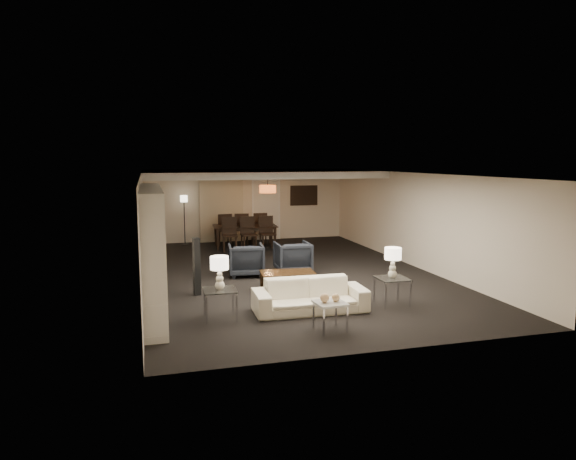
# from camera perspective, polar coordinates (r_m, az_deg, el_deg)

# --- Properties ---
(floor) EXTENTS (11.00, 11.00, 0.00)m
(floor) POSITION_cam_1_polar(r_m,az_deg,el_deg) (13.02, 0.00, -4.80)
(floor) COLOR black
(floor) RESTS_ON ground
(ceiling) EXTENTS (7.00, 11.00, 0.02)m
(ceiling) POSITION_cam_1_polar(r_m,az_deg,el_deg) (12.70, 0.00, 6.27)
(ceiling) COLOR silver
(ceiling) RESTS_ON ground
(wall_back) EXTENTS (7.00, 0.02, 2.50)m
(wall_back) POSITION_cam_1_polar(r_m,az_deg,el_deg) (18.13, -4.63, 2.79)
(wall_back) COLOR beige
(wall_back) RESTS_ON ground
(wall_front) EXTENTS (7.00, 0.02, 2.50)m
(wall_front) POSITION_cam_1_polar(r_m,az_deg,el_deg) (7.71, 10.95, -4.35)
(wall_front) COLOR beige
(wall_front) RESTS_ON ground
(wall_left) EXTENTS (0.02, 11.00, 2.50)m
(wall_left) POSITION_cam_1_polar(r_m,az_deg,el_deg) (12.35, -15.85, 0.09)
(wall_left) COLOR beige
(wall_left) RESTS_ON ground
(wall_right) EXTENTS (0.02, 11.00, 2.50)m
(wall_right) POSITION_cam_1_polar(r_m,az_deg,el_deg) (14.13, 13.81, 1.12)
(wall_right) COLOR beige
(wall_right) RESTS_ON ground
(ceiling_soffit) EXTENTS (7.00, 4.00, 0.20)m
(ceiling_soffit) POSITION_cam_1_polar(r_m,az_deg,el_deg) (16.11, -3.33, 6.25)
(ceiling_soffit) COLOR silver
(ceiling_soffit) RESTS_ON ceiling
(curtains) EXTENTS (1.50, 0.12, 2.40)m
(curtains) POSITION_cam_1_polar(r_m,az_deg,el_deg) (17.91, -7.41, 2.53)
(curtains) COLOR beige
(curtains) RESTS_ON wall_back
(door) EXTENTS (0.90, 0.05, 2.10)m
(door) POSITION_cam_1_polar(r_m,az_deg,el_deg) (18.27, -2.44, 2.22)
(door) COLOR silver
(door) RESTS_ON wall_back
(painting) EXTENTS (0.95, 0.04, 0.65)m
(painting) POSITION_cam_1_polar(r_m,az_deg,el_deg) (18.58, 1.77, 3.86)
(painting) COLOR #142D38
(painting) RESTS_ON wall_back
(media_unit) EXTENTS (0.38, 3.40, 2.35)m
(media_unit) POSITION_cam_1_polar(r_m,az_deg,el_deg) (9.79, -14.81, -2.31)
(media_unit) COLOR white
(media_unit) RESTS_ON wall_left
(pendant_light) EXTENTS (0.52, 0.52, 0.24)m
(pendant_light) POSITION_cam_1_polar(r_m,az_deg,el_deg) (16.19, -2.27, 4.57)
(pendant_light) COLOR #D8591E
(pendant_light) RESTS_ON ceiling_soffit
(sofa) EXTENTS (2.15, 0.89, 0.62)m
(sofa) POSITION_cam_1_polar(r_m,az_deg,el_deg) (9.76, 2.46, -7.28)
(sofa) COLOR beige
(sofa) RESTS_ON floor
(coffee_table) EXTENTS (1.23, 0.79, 0.42)m
(coffee_table) POSITION_cam_1_polar(r_m,az_deg,el_deg) (11.27, -0.05, -5.72)
(coffee_table) COLOR black
(coffee_table) RESTS_ON floor
(armchair_left) EXTENTS (0.93, 0.95, 0.79)m
(armchair_left) POSITION_cam_1_polar(r_m,az_deg,el_deg) (12.72, -4.69, -3.31)
(armchair_left) COLOR black
(armchair_left) RESTS_ON floor
(armchair_right) EXTENTS (0.87, 0.89, 0.79)m
(armchair_right) POSITION_cam_1_polar(r_m,az_deg,el_deg) (12.99, 0.52, -3.05)
(armchair_right) COLOR black
(armchair_right) RESTS_ON floor
(side_table_left) EXTENTS (0.61, 0.61, 0.54)m
(side_table_left) POSITION_cam_1_polar(r_m,az_deg,el_deg) (9.41, -7.55, -8.17)
(side_table_left) COLOR white
(side_table_left) RESTS_ON floor
(side_table_right) EXTENTS (0.59, 0.59, 0.54)m
(side_table_right) POSITION_cam_1_polar(r_m,az_deg,el_deg) (10.40, 11.47, -6.69)
(side_table_right) COLOR white
(side_table_right) RESTS_ON floor
(table_lamp_left) EXTENTS (0.35, 0.35, 0.60)m
(table_lamp_left) POSITION_cam_1_polar(r_m,az_deg,el_deg) (9.27, -7.61, -4.76)
(table_lamp_left) COLOR #F3E8CD
(table_lamp_left) RESTS_ON side_table_left
(table_lamp_right) EXTENTS (0.35, 0.35, 0.60)m
(table_lamp_right) POSITION_cam_1_polar(r_m,az_deg,el_deg) (10.27, 11.56, -3.59)
(table_lamp_right) COLOR beige
(table_lamp_right) RESTS_ON side_table_right
(marble_table) EXTENTS (0.53, 0.53, 0.49)m
(marble_table) POSITION_cam_1_polar(r_m,az_deg,el_deg) (8.78, 4.69, -9.51)
(marble_table) COLOR silver
(marble_table) RESTS_ON floor
(gold_gourd_a) EXTENTS (0.16, 0.16, 0.16)m
(gold_gourd_a) POSITION_cam_1_polar(r_m,az_deg,el_deg) (8.66, 4.09, -7.54)
(gold_gourd_a) COLOR tan
(gold_gourd_a) RESTS_ON marble_table
(gold_gourd_b) EXTENTS (0.14, 0.14, 0.14)m
(gold_gourd_b) POSITION_cam_1_polar(r_m,az_deg,el_deg) (8.73, 5.33, -7.50)
(gold_gourd_b) COLOR tan
(gold_gourd_b) RESTS_ON marble_table
(television) EXTENTS (1.05, 0.14, 0.60)m
(television) POSITION_cam_1_polar(r_m,az_deg,el_deg) (10.33, -14.65, -2.47)
(television) COLOR black
(television) RESTS_ON media_unit
(vase_blue) EXTENTS (0.17, 0.17, 0.18)m
(vase_blue) POSITION_cam_1_polar(r_m,az_deg,el_deg) (8.59, -14.70, -3.89)
(vase_blue) COLOR #262FA6
(vase_blue) RESTS_ON media_unit
(vase_amber) EXTENTS (0.16, 0.16, 0.17)m
(vase_amber) POSITION_cam_1_polar(r_m,az_deg,el_deg) (8.97, -14.85, -0.19)
(vase_amber) COLOR #B7863D
(vase_amber) RESTS_ON media_unit
(floor_speaker) EXTENTS (0.16, 0.16, 1.23)m
(floor_speaker) POSITION_cam_1_polar(r_m,az_deg,el_deg) (11.01, -10.12, -4.02)
(floor_speaker) COLOR black
(floor_speaker) RESTS_ON floor
(dining_table) EXTENTS (2.09, 1.25, 0.71)m
(dining_table) POSITION_cam_1_polar(r_m,az_deg,el_deg) (16.76, -4.80, -0.71)
(dining_table) COLOR black
(dining_table) RESTS_ON floor
(chair_nl) EXTENTS (0.54, 0.54, 1.06)m
(chair_nl) POSITION_cam_1_polar(r_m,az_deg,el_deg) (16.00, -6.49, -0.53)
(chair_nl) COLOR black
(chair_nl) RESTS_ON floor
(chair_nm) EXTENTS (0.50, 0.50, 1.06)m
(chair_nm) POSITION_cam_1_polar(r_m,az_deg,el_deg) (16.10, -4.38, -0.44)
(chair_nm) COLOR black
(chair_nm) RESTS_ON floor
(chair_nr) EXTENTS (0.50, 0.50, 1.06)m
(chair_nr) POSITION_cam_1_polar(r_m,az_deg,el_deg) (16.22, -2.30, -0.36)
(chair_nr) COLOR black
(chair_nr) RESTS_ON floor
(chair_fl) EXTENTS (0.54, 0.54, 1.06)m
(chair_fl) POSITION_cam_1_polar(r_m,az_deg,el_deg) (17.27, -7.16, 0.09)
(chair_fl) COLOR black
(chair_fl) RESTS_ON floor
(chair_fm) EXTENTS (0.54, 0.54, 1.06)m
(chair_fm) POSITION_cam_1_polar(r_m,az_deg,el_deg) (17.36, -5.20, 0.16)
(chair_fm) COLOR black
(chair_fm) RESTS_ON floor
(chair_fr) EXTENTS (0.52, 0.52, 1.06)m
(chair_fr) POSITION_cam_1_polar(r_m,az_deg,el_deg) (17.48, -3.27, 0.23)
(chair_fr) COLOR black
(chair_fr) RESTS_ON floor
(floor_lamp) EXTENTS (0.25, 0.25, 1.66)m
(floor_lamp) POSITION_cam_1_polar(r_m,az_deg,el_deg) (17.49, -11.44, 1.08)
(floor_lamp) COLOR black
(floor_lamp) RESTS_ON floor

